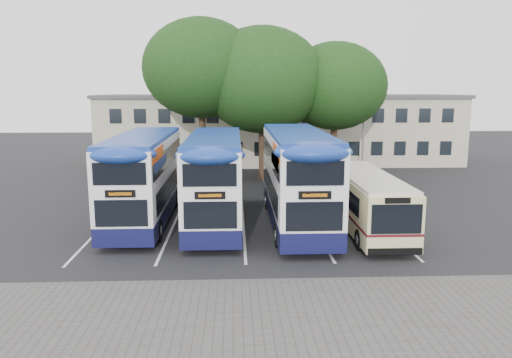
{
  "coord_description": "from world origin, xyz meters",
  "views": [
    {
      "loc": [
        -4.14,
        -18.96,
        6.76
      ],
      "look_at": [
        -3.12,
        5.0,
        2.4
      ],
      "focal_mm": 35.0,
      "sensor_mm": 36.0,
      "label": 1
    }
  ],
  "objects_px": {
    "tree_right": "(335,86)",
    "bus_dd_mid": "(215,175)",
    "tree_left": "(201,68)",
    "bus_single": "(366,198)",
    "bus_dd_right": "(297,174)",
    "tree_mid": "(262,80)",
    "lamp_post": "(364,110)",
    "bus_dd_left": "(144,174)"
  },
  "relations": [
    {
      "from": "tree_left",
      "to": "tree_right",
      "type": "height_order",
      "value": "tree_left"
    },
    {
      "from": "tree_mid",
      "to": "bus_single",
      "type": "xyz_separation_m",
      "value": [
        4.29,
        -13.32,
        -5.8
      ]
    },
    {
      "from": "tree_right",
      "to": "tree_mid",
      "type": "bearing_deg",
      "value": -172.24
    },
    {
      "from": "tree_left",
      "to": "tree_right",
      "type": "xyz_separation_m",
      "value": [
        9.85,
        0.66,
        -1.25
      ]
    },
    {
      "from": "lamp_post",
      "to": "bus_single",
      "type": "xyz_separation_m",
      "value": [
        -3.84,
        -15.66,
        -3.54
      ]
    },
    {
      "from": "bus_dd_right",
      "to": "bus_single",
      "type": "bearing_deg",
      "value": -17.91
    },
    {
      "from": "lamp_post",
      "to": "bus_dd_left",
      "type": "bearing_deg",
      "value": -137.14
    },
    {
      "from": "tree_mid",
      "to": "bus_dd_mid",
      "type": "distance_m",
      "value": 13.16
    },
    {
      "from": "tree_left",
      "to": "bus_single",
      "type": "distance_m",
      "value": 17.29
    },
    {
      "from": "lamp_post",
      "to": "tree_mid",
      "type": "bearing_deg",
      "value": -163.99
    },
    {
      "from": "tree_left",
      "to": "lamp_post",
      "type": "bearing_deg",
      "value": 10.18
    },
    {
      "from": "tree_left",
      "to": "bus_single",
      "type": "relative_size",
      "value": 1.28
    },
    {
      "from": "bus_dd_left",
      "to": "bus_dd_mid",
      "type": "distance_m",
      "value": 3.66
    },
    {
      "from": "lamp_post",
      "to": "bus_dd_right",
      "type": "distance_m",
      "value": 16.42
    },
    {
      "from": "tree_left",
      "to": "bus_dd_right",
      "type": "xyz_separation_m",
      "value": [
        5.44,
        -12.36,
        -5.59
      ]
    },
    {
      "from": "tree_right",
      "to": "bus_dd_mid",
      "type": "height_order",
      "value": "tree_right"
    },
    {
      "from": "bus_dd_mid",
      "to": "bus_dd_right",
      "type": "bearing_deg",
      "value": -6.19
    },
    {
      "from": "bus_dd_mid",
      "to": "bus_single",
      "type": "xyz_separation_m",
      "value": [
        7.3,
        -1.49,
        -0.91
      ]
    },
    {
      "from": "tree_mid",
      "to": "bus_dd_right",
      "type": "relative_size",
      "value": 1.0
    },
    {
      "from": "lamp_post",
      "to": "bus_dd_left",
      "type": "relative_size",
      "value": 0.85
    },
    {
      "from": "tree_left",
      "to": "bus_single",
      "type": "height_order",
      "value": "tree_left"
    },
    {
      "from": "tree_right",
      "to": "bus_dd_mid",
      "type": "relative_size",
      "value": 0.95
    },
    {
      "from": "tree_mid",
      "to": "bus_dd_mid",
      "type": "bearing_deg",
      "value": -104.29
    },
    {
      "from": "tree_right",
      "to": "bus_dd_right",
      "type": "relative_size",
      "value": 0.91
    },
    {
      "from": "tree_left",
      "to": "bus_dd_left",
      "type": "bearing_deg",
      "value": -101.11
    },
    {
      "from": "bus_dd_mid",
      "to": "bus_dd_right",
      "type": "height_order",
      "value": "bus_dd_right"
    },
    {
      "from": "tree_right",
      "to": "bus_dd_left",
      "type": "xyz_separation_m",
      "value": [
        -12.1,
        -12.11,
        -4.46
      ]
    },
    {
      "from": "lamp_post",
      "to": "tree_mid",
      "type": "relative_size",
      "value": 0.81
    },
    {
      "from": "tree_left",
      "to": "bus_dd_mid",
      "type": "xyz_separation_m",
      "value": [
        1.38,
        -11.92,
        -5.71
      ]
    },
    {
      "from": "tree_mid",
      "to": "tree_right",
      "type": "relative_size",
      "value": 1.1
    },
    {
      "from": "tree_left",
      "to": "bus_dd_right",
      "type": "bearing_deg",
      "value": -66.23
    },
    {
      "from": "bus_dd_left",
      "to": "bus_dd_right",
      "type": "height_order",
      "value": "bus_dd_right"
    },
    {
      "from": "bus_dd_mid",
      "to": "bus_dd_right",
      "type": "xyz_separation_m",
      "value": [
        4.07,
        -0.44,
        0.12
      ]
    },
    {
      "from": "bus_dd_mid",
      "to": "bus_dd_right",
      "type": "distance_m",
      "value": 4.1
    },
    {
      "from": "tree_mid",
      "to": "bus_dd_right",
      "type": "height_order",
      "value": "tree_mid"
    },
    {
      "from": "tree_mid",
      "to": "tree_left",
      "type": "bearing_deg",
      "value": 178.9
    },
    {
      "from": "bus_dd_left",
      "to": "bus_single",
      "type": "relative_size",
      "value": 1.17
    },
    {
      "from": "bus_dd_mid",
      "to": "tree_mid",
      "type": "bearing_deg",
      "value": 75.71
    },
    {
      "from": "bus_dd_left",
      "to": "bus_single",
      "type": "bearing_deg",
      "value": -10.13
    },
    {
      "from": "bus_dd_mid",
      "to": "bus_single",
      "type": "distance_m",
      "value": 7.51
    },
    {
      "from": "lamp_post",
      "to": "bus_single",
      "type": "distance_m",
      "value": 16.5
    },
    {
      "from": "lamp_post",
      "to": "tree_left",
      "type": "relative_size",
      "value": 0.77
    }
  ]
}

